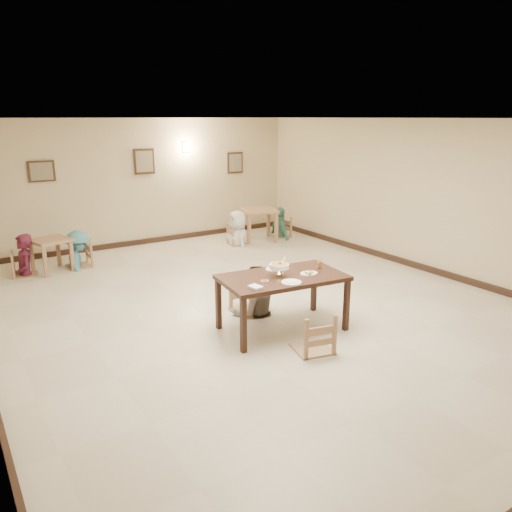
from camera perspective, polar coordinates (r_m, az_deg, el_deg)
floor at (r=8.32m, az=-0.31°, el=-5.66°), size 10.00×10.00×0.00m
ceiling at (r=7.75m, az=-0.34°, el=15.47°), size 10.00×10.00×0.00m
wall_back at (r=12.36m, az=-13.02°, el=8.16°), size 10.00×0.00×10.00m
wall_right at (r=10.57m, az=18.40°, el=6.56°), size 0.00×10.00×10.00m
baseboard_back at (r=12.59m, az=-12.57°, el=1.65°), size 8.00×0.06×0.12m
baseboard_right at (r=10.85m, az=17.65°, el=-0.96°), size 0.06×10.00×0.12m
picture_a at (r=11.72m, az=-23.31°, el=8.88°), size 0.55×0.04×0.45m
picture_b at (r=12.30m, az=-12.65°, el=10.50°), size 0.50×0.04×0.60m
picture_c at (r=13.39m, az=-2.39°, el=10.60°), size 0.45×0.04×0.55m
wall_sconce at (r=12.71m, az=-7.99°, el=12.23°), size 0.16×0.05×0.22m
main_table at (r=7.18m, az=3.05°, el=-2.88°), size 1.87×1.19×0.83m
chair_far at (r=7.90m, az=-0.77°, el=-2.82°), size 0.49×0.49×1.05m
chair_near at (r=6.65m, az=6.59°, el=-6.60°), size 0.49×0.49×1.04m
main_diner at (r=7.75m, az=-0.20°, el=-1.15°), size 0.87×0.73×1.57m
curry_warmer at (r=7.08m, az=2.66°, el=-1.18°), size 0.31×0.28×0.25m
rice_plate_far at (r=7.43m, az=2.13°, el=-1.45°), size 0.29×0.29×0.07m
rice_plate_near at (r=6.84m, az=4.07°, el=-3.01°), size 0.28×0.28×0.06m
fried_plate at (r=7.23m, az=6.06°, el=-1.96°), size 0.27×0.27×0.06m
chili_dish at (r=6.89m, az=0.98°, el=-2.85°), size 0.11×0.11×0.02m
napkin_cutlery at (r=6.62m, az=-0.05°, el=-3.57°), size 0.19×0.28×0.03m
drink_glass at (r=7.53m, az=7.23°, el=-0.90°), size 0.07×0.07×0.15m
bg_table_left at (r=10.78m, az=-22.40°, el=1.14°), size 0.83×0.83×0.68m
bg_table_right at (r=12.50m, az=0.36°, el=4.79°), size 1.02×1.02×0.81m
bg_chair_ll at (r=10.71m, az=-25.07°, el=0.34°), size 0.44×0.44×0.94m
bg_chair_lr at (r=10.92m, az=-19.76°, el=1.42°), size 0.48×0.48×1.03m
bg_chair_rl at (r=12.16m, az=-2.12°, el=3.44°), size 0.43×0.43×0.91m
bg_chair_rr at (r=12.92m, az=2.77°, el=4.34°), size 0.47×0.47×1.00m
bg_diner_a at (r=10.63m, az=-25.30°, el=2.24°), size 0.41×0.61×1.67m
bg_diner_b at (r=10.87m, az=-19.89°, el=2.71°), size 0.71×1.06×1.53m
bg_diner_c at (r=12.09m, az=-2.14°, el=5.20°), size 0.64×0.88×1.67m
bg_diner_d at (r=12.87m, az=2.78°, el=5.59°), size 0.52×0.97×1.57m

